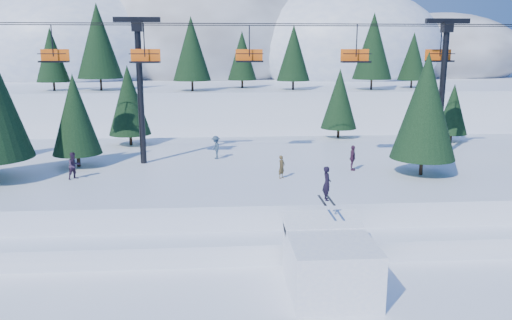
{
  "coord_description": "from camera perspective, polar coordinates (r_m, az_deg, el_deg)",
  "views": [
    {
      "loc": [
        -3.34,
        -17.97,
        10.4
      ],
      "look_at": [
        -1.64,
        6.0,
        5.2
      ],
      "focal_mm": 35.0,
      "sensor_mm": 36.0,
      "label": 1
    }
  ],
  "objects": [
    {
      "name": "ground",
      "position": [
        21.03,
        5.89,
        -17.5
      ],
      "size": [
        160.0,
        160.0,
        0.0
      ],
      "primitive_type": "plane",
      "color": "white",
      "rests_on": "ground"
    },
    {
      "name": "mid_shelf",
      "position": [
        37.27,
        1.21,
        -2.01
      ],
      "size": [
        70.0,
        22.0,
        2.5
      ],
      "primitive_type": "cube",
      "color": "white",
      "rests_on": "ground"
    },
    {
      "name": "berm",
      "position": [
        27.98,
        3.09,
        -8.42
      ],
      "size": [
        70.0,
        6.0,
        1.1
      ],
      "primitive_type": "cube",
      "color": "white",
      "rests_on": "ground"
    },
    {
      "name": "mountain_ridge",
      "position": [
        91.38,
        -5.27,
        11.68
      ],
      "size": [
        119.0,
        60.0,
        26.46
      ],
      "color": "white",
      "rests_on": "ground"
    },
    {
      "name": "jump_kicker",
      "position": [
        22.74,
        8.39,
        -11.42
      ],
      "size": [
        3.63,
        4.95,
        5.33
      ],
      "color": "white",
      "rests_on": "ground"
    },
    {
      "name": "chairlift",
      "position": [
        36.45,
        4.62,
        10.47
      ],
      "size": [
        46.0,
        3.21,
        10.28
      ],
      "color": "black",
      "rests_on": "mid_shelf"
    },
    {
      "name": "conifer_stand",
      "position": [
        35.97,
        4.03,
        7.23
      ],
      "size": [
        63.64,
        18.78,
        10.27
      ],
      "color": "black",
      "rests_on": "mid_shelf"
    },
    {
      "name": "distant_skiers",
      "position": [
        35.82,
        -0.41,
        0.86
      ],
      "size": [
        26.41,
        10.76,
        1.76
      ],
      "color": "#34223A",
      "rests_on": "mid_shelf"
    },
    {
      "name": "banner_near",
      "position": [
        26.49,
        15.09,
        -10.09
      ],
      "size": [
        2.86,
        0.09,
        0.9
      ],
      "color": "black",
      "rests_on": "ground"
    },
    {
      "name": "banner_far",
      "position": [
        29.1,
        22.4,
        -8.56
      ],
      "size": [
        2.66,
        1.1,
        0.9
      ],
      "color": "black",
      "rests_on": "ground"
    }
  ]
}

